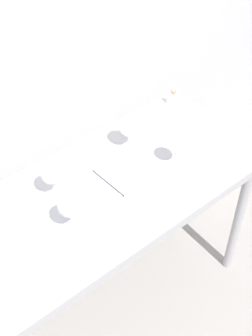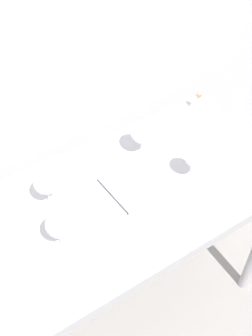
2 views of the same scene
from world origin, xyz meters
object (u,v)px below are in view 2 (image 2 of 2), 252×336
(wine_glass_near_right, at_px, (195,158))
(wine_glass_near_left, at_px, (59,226))
(decanter_funnel, at_px, (198,103))
(tasting_sheet_lower, at_px, (183,139))
(wine_glass_far_left, at_px, (46,183))
(wine_glass_far_right, at_px, (142,133))
(tasting_sheet_upper, at_px, (7,227))
(open_notebook, at_px, (112,197))

(wine_glass_near_right, bearing_deg, wine_glass_near_left, -179.49)
(decanter_funnel, bearing_deg, tasting_sheet_lower, -145.40)
(wine_glass_far_left, distance_m, wine_glass_near_right, 0.55)
(tasting_sheet_lower, bearing_deg, wine_glass_near_left, -177.05)
(decanter_funnel, bearing_deg, wine_glass_far_right, -165.28)
(tasting_sheet_upper, relative_size, tasting_sheet_lower, 0.89)
(wine_glass_far_right, distance_m, open_notebook, 0.28)
(open_notebook, height_order, decanter_funnel, decanter_funnel)
(wine_glass_near_left, xyz_separation_m, wine_glass_far_right, (0.47, 0.22, -0.00))
(wine_glass_near_left, height_order, tasting_sheet_upper, wine_glass_near_left)
(wine_glass_far_left, distance_m, wine_glass_far_right, 0.43)
(wine_glass_far_left, height_order, open_notebook, wine_glass_far_left)
(tasting_sheet_upper, distance_m, tasting_sheet_lower, 0.80)
(wine_glass_near_right, distance_m, wine_glass_near_left, 0.56)
(wine_glass_far_left, height_order, wine_glass_near_right, wine_glass_far_left)
(wine_glass_far_left, distance_m, decanter_funnel, 0.82)
(wine_glass_near_right, xyz_separation_m, decanter_funnel, (0.29, 0.31, -0.07))
(tasting_sheet_upper, bearing_deg, wine_glass_far_left, -15.72)
(tasting_sheet_lower, bearing_deg, wine_glass_far_right, 160.19)
(wine_glass_far_right, distance_m, decanter_funnel, 0.40)
(wine_glass_far_left, relative_size, wine_glass_near_left, 0.97)
(tasting_sheet_upper, bearing_deg, open_notebook, -30.64)
(wine_glass_near_right, bearing_deg, wine_glass_far_left, 160.51)
(wine_glass_near_right, relative_size, wine_glass_far_right, 0.92)
(decanter_funnel, bearing_deg, wine_glass_near_left, -159.41)
(wine_glass_near_left, relative_size, open_notebook, 0.45)
(wine_glass_near_left, bearing_deg, tasting_sheet_upper, 124.99)
(wine_glass_near_left, xyz_separation_m, decanter_funnel, (0.85, 0.32, -0.08))
(wine_glass_far_left, distance_m, open_notebook, 0.26)
(wine_glass_far_right, bearing_deg, tasting_sheet_upper, -176.53)
(wine_glass_near_right, height_order, decanter_funnel, wine_glass_near_right)
(wine_glass_near_right, xyz_separation_m, tasting_sheet_lower, (0.11, 0.19, -0.11))
(decanter_funnel, bearing_deg, tasting_sheet_upper, -172.13)
(wine_glass_far_right, xyz_separation_m, decanter_funnel, (0.37, 0.10, -0.08))
(tasting_sheet_upper, bearing_deg, tasting_sheet_lower, -16.37)
(decanter_funnel, bearing_deg, wine_glass_near_right, -132.29)
(wine_glass_far_right, bearing_deg, wine_glass_near_left, -155.07)
(wine_glass_far_left, xyz_separation_m, decanter_funnel, (0.80, 0.13, -0.08))
(wine_glass_far_left, xyz_separation_m, wine_glass_near_left, (-0.04, -0.19, 0.00))
(wine_glass_near_right, xyz_separation_m, open_notebook, (-0.31, 0.09, -0.11))
(wine_glass_far_right, bearing_deg, wine_glass_far_left, -175.80)
(wine_glass_far_left, relative_size, wine_glass_near_right, 1.07)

